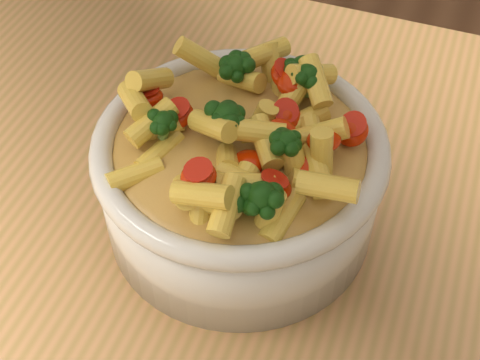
% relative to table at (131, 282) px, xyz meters
% --- Properties ---
extents(table, '(1.20, 0.80, 0.90)m').
position_rel_table_xyz_m(table, '(0.00, 0.00, 0.00)').
color(table, '#B67F4E').
rests_on(table, ground).
extents(serving_bowl, '(0.24, 0.24, 0.10)m').
position_rel_table_xyz_m(serving_bowl, '(0.10, 0.04, 0.15)').
color(serving_bowl, silver).
rests_on(serving_bowl, table).
extents(pasta_salad, '(0.19, 0.19, 0.04)m').
position_rel_table_xyz_m(pasta_salad, '(0.10, 0.04, 0.22)').
color(pasta_salad, '#F5D74D').
rests_on(pasta_salad, serving_bowl).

